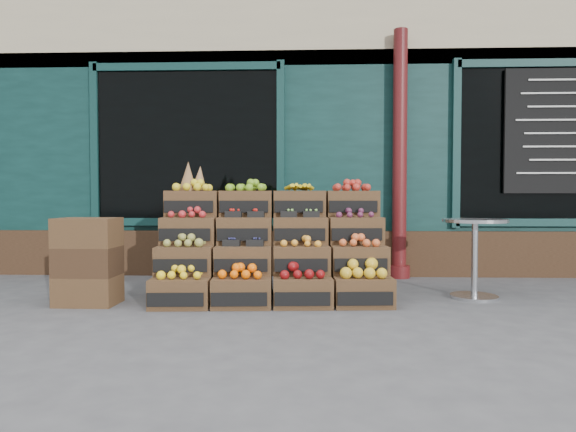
{
  "coord_description": "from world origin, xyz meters",
  "views": [
    {
      "loc": [
        -0.02,
        -4.24,
        1.02
      ],
      "look_at": [
        -0.2,
        0.7,
        0.85
      ],
      "focal_mm": 30.0,
      "sensor_mm": 36.0,
      "label": 1
    }
  ],
  "objects": [
    {
      "name": "shop_facade",
      "position": [
        0.0,
        5.11,
        2.4
      ],
      "size": [
        12.0,
        6.24,
        4.8
      ],
      "color": "#0D2D2B",
      "rests_on": "ground"
    },
    {
      "name": "ground",
      "position": [
        0.0,
        0.0,
        0.0
      ],
      "size": [
        60.0,
        60.0,
        0.0
      ],
      "primitive_type": "plane",
      "color": "#4A4A4D",
      "rests_on": "ground"
    },
    {
      "name": "shopkeeper",
      "position": [
        -1.66,
        2.8,
        0.89
      ],
      "size": [
        0.7,
        0.51,
        1.77
      ],
      "primitive_type": "imported",
      "rotation": [
        0.0,
        0.0,
        3.0
      ],
      "color": "#17522C",
      "rests_on": "ground"
    },
    {
      "name": "bistro_table",
      "position": [
        1.72,
        0.76,
        0.51
      ],
      "size": [
        0.65,
        0.65,
        0.82
      ],
      "rotation": [
        0.0,
        0.0,
        -0.02
      ],
      "color": "silver",
      "rests_on": "ground"
    },
    {
      "name": "crate_display",
      "position": [
        -0.37,
        0.77,
        0.44
      ],
      "size": [
        2.35,
        1.25,
        1.43
      ],
      "rotation": [
        0.0,
        0.0,
        0.06
      ],
      "color": "#48311C",
      "rests_on": "ground"
    },
    {
      "name": "spare_crates",
      "position": [
        -2.13,
        0.33,
        0.42
      ],
      "size": [
        0.56,
        0.39,
        0.84
      ],
      "rotation": [
        0.0,
        0.0,
        -0.01
      ],
      "color": "#48311C",
      "rests_on": "ground"
    }
  ]
}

